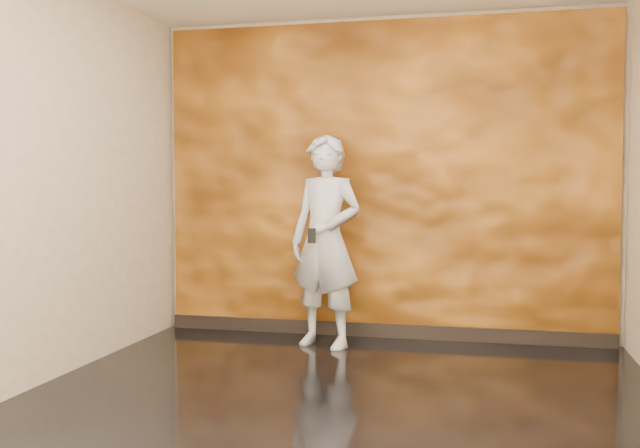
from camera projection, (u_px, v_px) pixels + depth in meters
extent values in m
cube|color=black|center=(337.00, 402.00, 4.38)|extent=(4.00, 4.00, 0.01)
cube|color=#B0A08B|center=(383.00, 178.00, 6.25)|extent=(4.00, 0.02, 2.80)
cube|color=#B0A08B|center=(214.00, 163.00, 2.36)|extent=(4.00, 0.02, 2.80)
cube|color=#B0A08B|center=(45.00, 175.00, 4.76)|extent=(0.02, 4.00, 2.80)
cube|color=orange|center=(383.00, 180.00, 6.22)|extent=(3.90, 0.06, 2.75)
cube|color=black|center=(381.00, 330.00, 6.25)|extent=(3.90, 0.04, 0.12)
imported|color=#9B9FAB|center=(326.00, 241.00, 5.85)|extent=(0.73, 0.60, 1.74)
cube|color=black|center=(312.00, 236.00, 5.65)|extent=(0.07, 0.02, 0.12)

